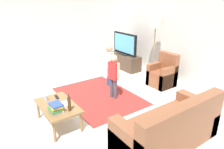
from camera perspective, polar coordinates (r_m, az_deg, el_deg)
The scene contains 17 objects.
ground at distance 4.65m, azimuth -6.13°, elevation -9.03°, with size 7.80×7.80×0.00m, color beige.
wall_back at distance 6.14m, azimuth 18.97°, elevation 10.72°, with size 6.00×0.12×2.70m, color silver.
wall_left at distance 6.91m, azimuth -19.15°, elevation 11.69°, with size 0.12×6.00×2.70m, color silver.
area_rug at distance 5.13m, azimuth -3.70°, elevation -5.93°, with size 2.20×1.60×0.01m, color #9E2D28.
tv_stand at distance 7.01m, azimuth 3.57°, elevation 3.62°, with size 1.20×0.44×0.50m.
tv at distance 6.85m, azimuth 3.55°, elevation 8.43°, with size 1.10×0.28×0.71m.
couch at distance 3.56m, azimuth 15.98°, elevation -14.56°, with size 0.80×1.80×0.86m.
armchair at distance 5.79m, azimuth 14.01°, elevation -0.15°, with size 0.60×0.60×0.90m.
floor_lamp at distance 6.02m, azimuth 12.00°, elevation 13.06°, with size 0.36×0.36×1.78m.
child_near_tv at distance 5.44m, azimuth -0.75°, elevation 3.55°, with size 0.39×0.19×1.16m.
child_center at distance 4.78m, azimuth 0.41°, elevation 0.55°, with size 0.36×0.18×1.08m.
coffee_table at distance 4.02m, azimuth -14.79°, elevation -8.73°, with size 1.00×0.60×0.42m.
book_stack at distance 3.74m, azimuth -15.36°, elevation -8.82°, with size 0.29×0.23×0.16m.
bottle at distance 3.69m, azimuth -11.78°, elevation -7.92°, with size 0.06×0.06×0.32m.
tv_remote at distance 4.27m, azimuth -15.07°, elevation -6.02°, with size 0.17×0.05×0.02m, color black.
soda_can at distance 4.17m, azimuth -17.86°, elevation -6.21°, with size 0.07×0.07×0.12m, color silver.
plate at distance 3.98m, azimuth -12.98°, elevation -7.89°, with size 0.22×0.22×0.02m.
Camera 1 is at (3.57, -1.91, 2.30)m, focal length 32.99 mm.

